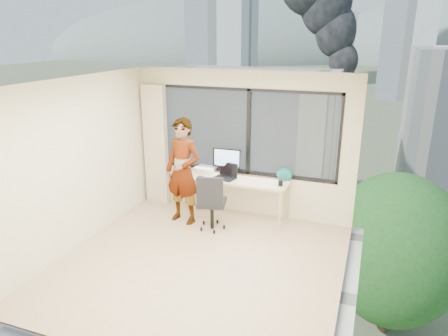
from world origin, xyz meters
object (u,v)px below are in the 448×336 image
at_px(chair, 212,201).
at_px(laptop, 225,172).
at_px(person, 183,171).
at_px(handbag, 284,174).
at_px(desk, 237,198).
at_px(game_console, 205,169).
at_px(monitor, 227,162).

bearing_deg(chair, laptop, 71.23).
bearing_deg(person, chair, -0.53).
xyz_separation_m(chair, handbag, (1.06, 0.76, 0.35)).
xyz_separation_m(desk, person, (-0.83, -0.44, 0.55)).
bearing_deg(handbag, laptop, -157.41).
relative_size(desk, person, 0.97).
relative_size(game_console, handbag, 1.19).
height_order(monitor, game_console, monitor).
bearing_deg(handbag, monitor, -166.72).
bearing_deg(handbag, desk, -158.17).
relative_size(desk, game_console, 5.24).
distance_m(monitor, handbag, 1.04).
distance_m(desk, laptop, 0.54).
xyz_separation_m(game_console, laptop, (0.48, -0.25, 0.08)).
height_order(chair, laptop, chair).
xyz_separation_m(desk, handbag, (0.80, 0.21, 0.49)).
relative_size(chair, person, 0.55).
bearing_deg(game_console, person, -97.31).
relative_size(monitor, laptop, 1.33).
bearing_deg(laptop, desk, 32.50).
height_order(desk, monitor, monitor).
bearing_deg(laptop, chair, -81.22).
distance_m(desk, game_console, 0.82).
xyz_separation_m(monitor, laptop, (0.02, -0.17, -0.14)).
height_order(monitor, handbag, monitor).
relative_size(laptop, handbag, 1.35).
relative_size(monitor, game_console, 1.50).
height_order(chair, game_console, chair).
height_order(desk, handbag, handbag).
height_order(chair, monitor, monitor).
bearing_deg(person, game_console, 87.46).
height_order(laptop, handbag, laptop).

